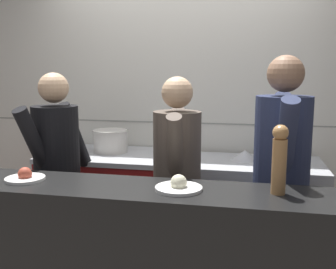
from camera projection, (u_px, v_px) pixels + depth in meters
wall_back_tiled at (183, 106)px, 3.60m from camera, size 8.00×0.06×2.60m
oven_range at (112, 204)px, 3.47m from camera, size 1.12×0.71×0.92m
prep_counter at (246, 215)px, 3.23m from camera, size 1.19×0.65×0.90m
stock_pot at (111, 140)px, 3.43m from camera, size 0.31×0.31×0.20m
mixing_bowl_steel at (245, 155)px, 3.23m from camera, size 0.22×0.22×0.08m
plated_dish_main at (25, 177)px, 2.29m from camera, size 0.23×0.23×0.08m
plated_dish_appetiser at (179, 186)px, 2.10m from camera, size 0.25×0.25×0.09m
pepper_mill at (279, 158)px, 2.01m from camera, size 0.08×0.08×0.36m
chef_head_cook at (57, 172)px, 2.84m from camera, size 0.41×0.70×1.61m
chef_sous at (177, 181)px, 2.67m from camera, size 0.36×0.69×1.58m
chef_line at (281, 177)px, 2.50m from camera, size 0.36×0.75×1.72m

